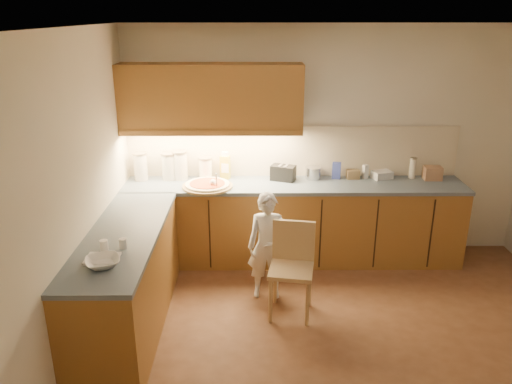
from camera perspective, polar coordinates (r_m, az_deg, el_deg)
room at (r=3.75m, az=12.44°, el=3.52°), size 4.54×4.50×2.62m
l_counter at (r=5.26m, az=-1.35°, el=-5.36°), size 3.77×2.62×0.92m
backsplash at (r=5.71m, az=4.23°, el=4.67°), size 3.75×0.02×0.58m
upper_cabinets at (r=5.42m, az=-5.15°, el=10.72°), size 1.95×0.36×0.73m
pizza_on_board at (r=5.40m, az=-5.56°, el=0.77°), size 0.54×0.54×0.22m
child at (r=4.91m, az=1.35°, el=-6.22°), size 0.41×0.28×1.09m
wooden_chair at (r=4.70m, az=4.14°, el=-7.97°), size 0.46×0.46×0.88m
mixing_bowl at (r=3.91m, az=-17.13°, el=-7.69°), size 0.33×0.33×0.06m
canister_a at (r=5.73m, az=-13.05°, el=2.88°), size 0.16×0.16×0.32m
canister_b at (r=5.69m, az=-9.88°, el=2.95°), size 0.18×0.18×0.31m
canister_c at (r=5.67m, az=-8.67°, el=3.06°), size 0.17×0.17×0.33m
canister_d at (r=5.66m, az=-5.79°, el=2.74°), size 0.16×0.16×0.25m
oil_jug at (r=5.65m, az=-3.55°, el=2.94°), size 0.12×0.10×0.31m
toaster at (r=5.60m, az=3.12°, el=2.19°), size 0.30×0.24×0.17m
steel_pot at (r=5.68m, az=6.55°, el=2.19°), size 0.18×0.18×0.14m
blue_box at (r=5.72m, az=9.18°, el=2.44°), size 0.11×0.09×0.19m
card_box_a at (r=5.77m, az=11.02°, el=2.00°), size 0.15×0.11×0.10m
white_bottle at (r=5.79m, az=12.38°, el=2.28°), size 0.07×0.07×0.16m
flat_pack at (r=5.85m, az=14.20°, el=1.92°), size 0.25×0.21×0.09m
tall_jar at (r=5.93m, az=17.46°, el=2.66°), size 0.08×0.08×0.24m
card_box_b at (r=5.97m, az=19.52°, el=2.05°), size 0.20×0.16×0.15m
dough_cloth at (r=4.02m, az=-17.17°, el=-7.28°), size 0.25×0.20×0.02m
spice_jar_a at (r=4.15m, az=-16.98°, el=-5.84°), size 0.08×0.08×0.09m
spice_jar_b at (r=4.15m, az=-14.99°, el=-5.69°), size 0.08×0.08×0.08m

